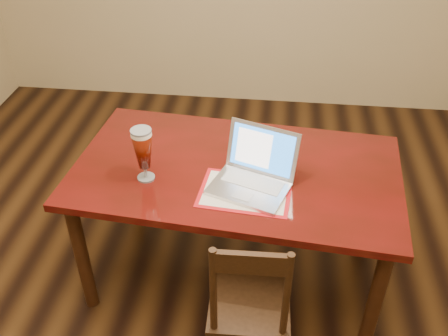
# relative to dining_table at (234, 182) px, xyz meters

# --- Properties ---
(ground) EXTENTS (5.00, 5.00, 0.00)m
(ground) POSITION_rel_dining_table_xyz_m (-0.11, -0.32, -0.69)
(ground) COLOR black
(ground) RESTS_ON ground
(dining_table) EXTENTS (1.73, 1.07, 1.06)m
(dining_table) POSITION_rel_dining_table_xyz_m (0.00, 0.00, 0.00)
(dining_table) COLOR #510B0A
(dining_table) RESTS_ON ground
(dining_chair) EXTENTS (0.39, 0.37, 0.88)m
(dining_chair) POSITION_rel_dining_table_xyz_m (0.13, -0.57, -0.28)
(dining_chair) COLOR #311B0D
(dining_chair) RESTS_ON ground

